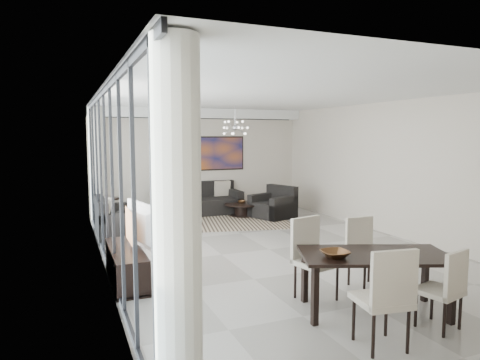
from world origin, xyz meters
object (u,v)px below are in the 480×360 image
sofa_main (197,204)px  tv_console (126,265)px  coffee_table (243,209)px  dining_table (375,260)px  television (137,226)px

sofa_main → tv_console: bearing=-117.6°
sofa_main → tv_console: (-2.55, -4.87, -0.04)m
coffee_table → tv_console: bearing=-131.1°
tv_console → dining_table: (2.66, -2.31, 0.40)m
coffee_table → tv_console: size_ratio=0.62×
coffee_table → dining_table: (-0.95, -6.45, 0.46)m
tv_console → sofa_main: bearing=62.4°
television → dining_table: (2.50, -2.25, -0.18)m
tv_console → coffee_table: bearing=48.9°
coffee_table → tv_console: (-3.61, -4.14, 0.05)m
tv_console → dining_table: dining_table is taller
dining_table → sofa_main: bearing=90.9°
tv_console → television: 0.61m
sofa_main → television: bearing=-115.9°
television → dining_table: 3.37m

